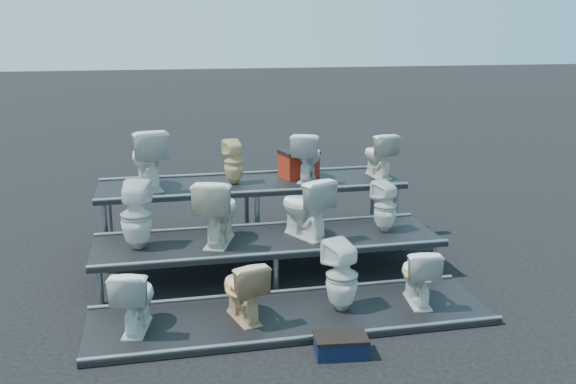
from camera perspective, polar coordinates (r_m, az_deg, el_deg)
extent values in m
plane|color=black|center=(8.04, -1.74, -7.29)|extent=(80.00, 80.00, 0.00)
cube|color=black|center=(6.86, 0.28, -11.00)|extent=(4.20, 1.20, 0.06)
cube|color=black|center=(7.96, -1.75, -5.75)|extent=(4.20, 1.20, 0.46)
cube|color=black|center=(9.12, -3.25, -1.79)|extent=(4.20, 1.20, 0.86)
imported|color=silver|center=(6.59, -13.47, -9.13)|extent=(0.49, 0.71, 0.66)
imported|color=tan|center=(6.64, -4.04, -8.59)|extent=(0.51, 0.71, 0.65)
imported|color=silver|center=(6.83, 4.80, -7.44)|extent=(0.44, 0.44, 0.76)
imported|color=silver|center=(7.14, 11.48, -7.21)|extent=(0.44, 0.67, 0.64)
imported|color=silver|center=(7.65, -13.35, -2.03)|extent=(0.42, 0.43, 0.80)
imported|color=silver|center=(7.68, -6.26, -1.62)|extent=(0.68, 0.89, 0.80)
imported|color=silver|center=(7.86, 1.50, -1.32)|extent=(0.69, 0.86, 0.76)
imported|color=silver|center=(8.18, 8.65, -1.28)|extent=(0.38, 0.39, 0.65)
imported|color=silver|center=(8.82, -12.37, 2.95)|extent=(0.60, 0.87, 0.82)
imported|color=#DABD89|center=(8.90, -4.83, 2.68)|extent=(0.33, 0.34, 0.61)
imported|color=silver|center=(9.09, 1.74, 3.21)|extent=(0.62, 0.77, 0.69)
imported|color=silver|center=(9.40, 8.05, 3.32)|extent=(0.42, 0.67, 0.65)
cube|color=#9A2510|center=(9.27, 0.97, 2.36)|extent=(0.56, 0.49, 0.35)
cube|color=black|center=(6.17, 4.71, -13.57)|extent=(0.50, 0.33, 0.17)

